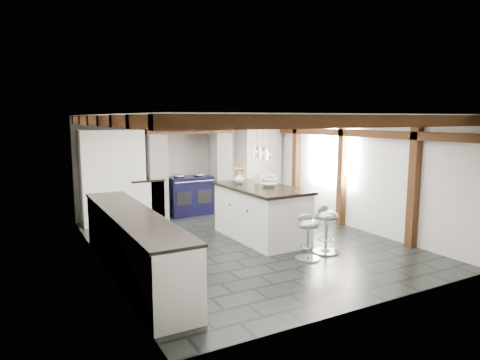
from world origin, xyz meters
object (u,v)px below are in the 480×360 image
range_cooker (190,195)px  kitchen_island (261,212)px  bar_stool_far (308,232)px  bar_stool_near (326,223)px

range_cooker → kitchen_island: bearing=-81.1°
kitchen_island → range_cooker: bearing=97.8°
kitchen_island → bar_stool_far: bearing=-89.7°
range_cooker → bar_stool_near: (0.90, -3.80, 0.04)m
range_cooker → bar_stool_far: size_ratio=1.36×
range_cooker → bar_stool_near: range_cooker is taller
bar_stool_near → bar_stool_far: size_ratio=1.11×
range_cooker → bar_stool_near: bearing=-76.6°
bar_stool_far → range_cooker: bearing=114.5°
range_cooker → bar_stool_far: 3.95m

